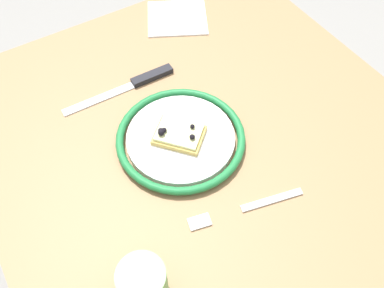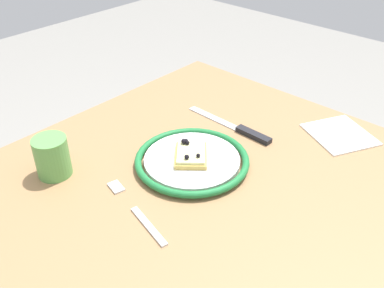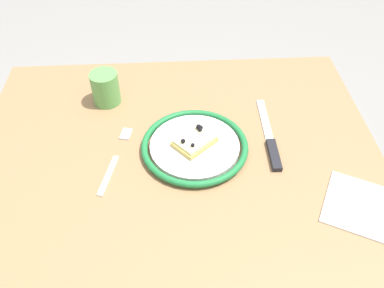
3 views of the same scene
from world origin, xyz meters
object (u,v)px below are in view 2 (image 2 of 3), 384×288
object	(u,v)px
dining_table	(197,220)
cup	(52,157)
plate	(192,160)
pizza_slice_near	(191,154)
fork	(136,210)
napkin	(340,134)
knife	(242,130)

from	to	relation	value
dining_table	cup	distance (m)	0.32
plate	pizza_slice_near	xyz separation A→B (m)	(0.00, 0.00, 0.01)
dining_table	fork	size ratio (longest dim) A/B	4.53
plate	fork	world-z (taller)	plate
pizza_slice_near	napkin	world-z (taller)	pizza_slice_near
pizza_slice_near	napkin	distance (m)	0.36
knife	fork	distance (m)	0.35
plate	pizza_slice_near	world-z (taller)	pizza_slice_near
pizza_slice_near	cup	world-z (taller)	cup
plate	knife	size ratio (longest dim) A/B	0.99
cup	plate	bearing A→B (deg)	-41.26
plate	cup	world-z (taller)	cup
fork	plate	bearing A→B (deg)	6.76
knife	cup	xyz separation A→B (m)	(-0.38, 0.18, 0.04)
plate	cup	bearing A→B (deg)	138.74
dining_table	napkin	size ratio (longest dim) A/B	6.59
dining_table	knife	size ratio (longest dim) A/B	3.76
knife	cup	distance (m)	0.43
napkin	plate	bearing A→B (deg)	150.64
cup	napkin	bearing A→B (deg)	-34.56
pizza_slice_near	knife	xyz separation A→B (m)	(0.17, -0.00, -0.02)
napkin	dining_table	bearing A→B (deg)	159.83
dining_table	cup	xyz separation A→B (m)	(-0.17, 0.23, 0.14)
plate	knife	distance (m)	0.17
plate	cup	xyz separation A→B (m)	(-0.21, 0.18, 0.03)
fork	napkin	world-z (taller)	same
cup	napkin	size ratio (longest dim) A/B	0.61
dining_table	pizza_slice_near	world-z (taller)	pizza_slice_near
fork	cup	bearing A→B (deg)	99.56
pizza_slice_near	knife	size ratio (longest dim) A/B	0.45
dining_table	napkin	xyz separation A→B (m)	(0.35, -0.13, 0.10)
plate	napkin	distance (m)	0.36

